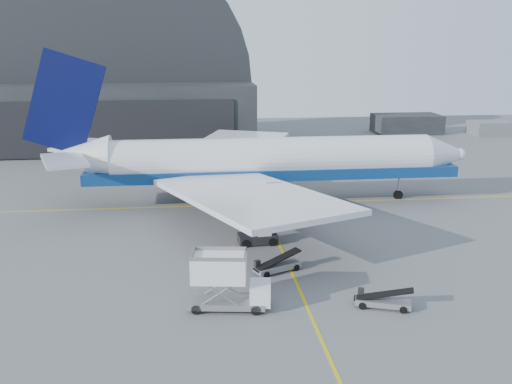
{
  "coord_description": "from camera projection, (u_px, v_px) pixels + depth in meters",
  "views": [
    {
      "loc": [
        -8.17,
        -46.61,
        19.3
      ],
      "look_at": [
        -1.94,
        8.9,
        4.5
      ],
      "focal_mm": 40.0,
      "sensor_mm": 36.0,
      "label": 1
    }
  ],
  "objects": [
    {
      "name": "hangar",
      "position": [
        118.0,
        94.0,
        108.18
      ],
      "size": [
        50.0,
        28.3,
        28.0
      ],
      "color": "black",
      "rests_on": "ground"
    },
    {
      "name": "distant_bldg_b",
      "position": [
        489.0,
        134.0,
        121.85
      ],
      "size": [
        8.0,
        6.0,
        2.8
      ],
      "primitive_type": "cube",
      "color": "slate",
      "rests_on": "ground"
    },
    {
      "name": "belt_loader_b",
      "position": [
        382.0,
        301.0,
        42.6
      ],
      "size": [
        4.39,
        2.64,
        1.65
      ],
      "rotation": [
        0.0,
        0.0,
        -0.34
      ],
      "color": "slate",
      "rests_on": "ground"
    },
    {
      "name": "ground",
      "position": [
        289.0,
        266.0,
        50.6
      ],
      "size": [
        200.0,
        200.0,
        0.0
      ],
      "primitive_type": "plane",
      "color": "#565659",
      "rests_on": "ground"
    },
    {
      "name": "traffic_cone",
      "position": [
        235.0,
        246.0,
        54.84
      ],
      "size": [
        0.32,
        0.32,
        0.46
      ],
      "color": "#F04507",
      "rests_on": "ground"
    },
    {
      "name": "taxi_lines",
      "position": [
        270.0,
        222.0,
        62.77
      ],
      "size": [
        80.0,
        42.12,
        0.02
      ],
      "color": "gold",
      "rests_on": "ground"
    },
    {
      "name": "pushback_tug",
      "position": [
        259.0,
        237.0,
        56.12
      ],
      "size": [
        3.93,
        2.49,
        1.75
      ],
      "rotation": [
        0.0,
        0.0,
        0.08
      ],
      "color": "black",
      "rests_on": "ground"
    },
    {
      "name": "catering_truck",
      "position": [
        226.0,
        282.0,
        42.02
      ],
      "size": [
        6.33,
        3.07,
        4.18
      ],
      "rotation": [
        0.0,
        0.0,
        -0.14
      ],
      "color": "slate",
      "rests_on": "ground"
    },
    {
      "name": "distant_bldg_a",
      "position": [
        406.0,
        133.0,
        123.86
      ],
      "size": [
        14.0,
        8.0,
        4.0
      ],
      "primitive_type": "cube",
      "color": "black",
      "rests_on": "ground"
    },
    {
      "name": "belt_loader_a",
      "position": [
        277.0,
        266.0,
        49.19
      ],
      "size": [
        4.46,
        3.01,
        1.7
      ],
      "rotation": [
        0.0,
        0.0,
        0.42
      ],
      "color": "slate",
      "rests_on": "ground"
    },
    {
      "name": "airliner",
      "position": [
        255.0,
        161.0,
        68.92
      ],
      "size": [
        53.47,
        51.85,
        18.76
      ],
      "color": "white",
      "rests_on": "ground"
    }
  ]
}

